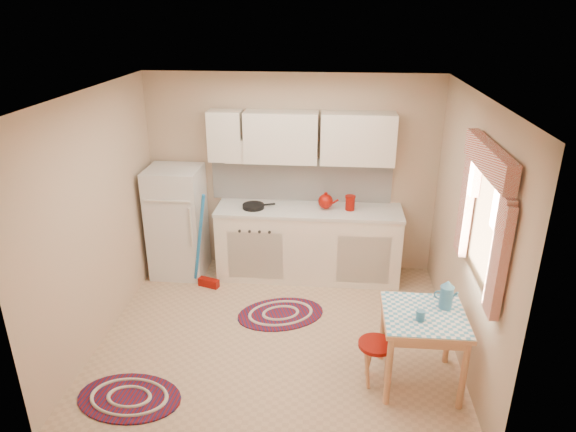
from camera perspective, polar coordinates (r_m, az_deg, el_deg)
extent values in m
plane|color=tan|center=(5.57, -1.08, -12.89)|extent=(3.60, 3.60, 0.00)
cube|color=silver|center=(4.61, -1.31, 13.43)|extent=(3.60, 3.20, 0.04)
cube|color=tan|center=(6.45, 0.37, 4.62)|extent=(3.60, 0.04, 2.50)
cube|color=tan|center=(3.56, -4.06, -11.22)|extent=(3.60, 0.04, 2.50)
cube|color=tan|center=(5.44, -20.37, -0.26)|extent=(0.04, 3.20, 2.50)
cube|color=tan|center=(5.09, 19.38, -1.67)|extent=(0.04, 3.20, 2.50)
cube|color=white|center=(6.44, 1.47, 4.08)|extent=(2.25, 0.03, 0.55)
cube|color=silver|center=(6.14, 1.43, 8.74)|extent=(2.25, 0.33, 0.60)
cube|color=white|center=(4.49, 21.17, -1.00)|extent=(0.04, 0.85, 0.95)
cube|color=silver|center=(6.58, -12.19, -0.64)|extent=(0.65, 0.60, 1.40)
cube|color=silver|center=(6.45, 2.27, -3.13)|extent=(2.25, 0.60, 0.88)
cube|color=silver|center=(6.27, 2.33, 0.67)|extent=(2.27, 0.62, 0.04)
cylinder|color=black|center=(6.27, -3.87, 1.09)|extent=(0.34, 0.34, 0.05)
cylinder|color=#860C04|center=(6.23, 6.91, 1.37)|extent=(0.14, 0.14, 0.16)
cube|color=tan|center=(4.90, 14.52, -14.09)|extent=(0.72, 0.72, 0.72)
cylinder|color=#860C04|center=(4.91, 9.61, -15.72)|extent=(0.41, 0.41, 0.42)
cylinder|color=#2D658B|center=(4.58, 14.51, -10.69)|extent=(0.09, 0.09, 0.10)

